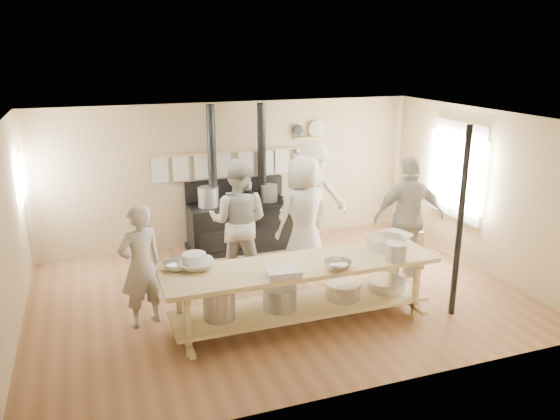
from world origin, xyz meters
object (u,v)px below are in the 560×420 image
Objects in this scene: stove at (239,221)px; cook_right at (409,217)px; cook_center at (303,215)px; roasting_pan at (283,273)px; prep_table at (301,287)px; cook_far_left at (141,266)px; chair at (409,238)px; cook_left at (239,222)px; cook_by_window at (313,197)px.

stove reaches higher than cook_right.
cook_center is 4.68× the size of roasting_pan.
cook_far_left is at bearing 160.70° from prep_table.
prep_table reaches higher than chair.
cook_right is (2.19, 0.94, 0.44)m from prep_table.
cook_right is (4.14, 0.26, 0.14)m from cook_far_left.
stove reaches higher than cook_left.
cook_center is 1.65m from cook_right.
stove is 1.41m from cook_by_window.
cook_right is (1.49, -0.72, 0.01)m from cook_center.
cook_far_left is 4.96m from chair.
cook_right is at bearing -54.85° from cook_by_window.
cook_left reaches higher than cook_center.
prep_table is 1.85× the size of cook_left.
cook_by_window reaches higher than cook_right.
cook_left is at bearing -163.67° from chair.
cook_by_window is (1.22, -0.53, 0.46)m from stove.
prep_table is 1.83× the size of cook_by_window.
cook_far_left is 2.04× the size of chair.
cook_left is at bearing -147.99° from cook_by_window.
chair is (0.64, 0.90, -0.72)m from cook_right.
roasting_pan is (-2.55, -1.26, -0.07)m from cook_right.
cook_by_window reaches higher than cook_far_left.
cook_left is at bearing -172.22° from cook_far_left.
prep_table is 2.19× the size of cook_far_left.
stove reaches higher than cook_by_window.
cook_by_window is at bearing 60.59° from roasting_pan.
stove is 1.36× the size of cook_center.
chair is at bearing 168.66° from cook_center.
roasting_pan is (-3.19, -2.15, 0.66)m from chair.
cook_by_window is 1.89m from chair.
cook_far_left is at bearing -147.34° from cook_by_window.
cook_center is 2.24m from roasting_pan.
cook_center is (1.09, 0.07, -0.02)m from cook_left.
cook_center is at bearing -146.62° from cook_left.
cook_by_window is (-0.97, 1.55, 0.02)m from cook_right.
chair is (1.61, -0.65, -0.75)m from cook_by_window.
prep_table is at bearing 34.74° from cook_right.
cook_far_left is 0.86× the size of cook_center.
cook_right is 1.32m from chair.
stove is at bearing 159.55° from cook_by_window.
cook_left is at bearing -2.72° from cook_right.
cook_far_left is at bearing -154.38° from chair.
cook_right is (2.58, -0.65, -0.01)m from cook_left.
prep_table is 2.81m from cook_by_window.
cook_right is (2.19, -2.07, 0.44)m from stove.
chair is (2.83, -1.18, -0.28)m from stove.
cook_center is at bearing -62.54° from stove.
cook_by_window is (1.61, 0.89, 0.01)m from cook_left.
stove reaches higher than prep_table.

